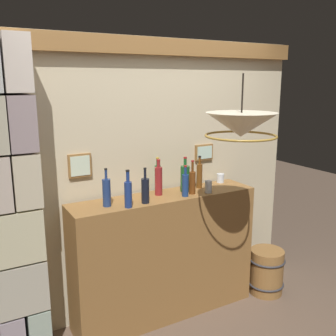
{
  "coord_description": "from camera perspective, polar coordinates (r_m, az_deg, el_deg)",
  "views": [
    {
      "loc": [
        -1.52,
        -1.9,
        2.06
      ],
      "look_at": [
        0.0,
        0.78,
        1.36
      ],
      "focal_mm": 40.99,
      "sensor_mm": 36.0,
      "label": 1
    }
  ],
  "objects": [
    {
      "name": "panelled_rear_partition",
      "position": [
        3.45,
        -2.56,
        -0.19
      ],
      "size": [
        3.01,
        0.15,
        2.42
      ],
      "color": "beige",
      "rests_on": "ground"
    },
    {
      "name": "stone_pillar",
      "position": [
        2.98,
        -22.13,
        -5.06
      ],
      "size": [
        0.37,
        0.37,
        2.36
      ],
      "color": "gray",
      "rests_on": "ground"
    },
    {
      "name": "bar_shelf_unit",
      "position": [
        3.47,
        -0.42,
        -12.93
      ],
      "size": [
        1.66,
        0.37,
        1.11
      ],
      "primitive_type": "cube",
      "color": "olive",
      "rests_on": "ground"
    },
    {
      "name": "liquor_bottle_sherry",
      "position": [
        3.3,
        3.64,
        -2.05
      ],
      "size": [
        0.06,
        0.06,
        0.3
      ],
      "color": "#653312",
      "rests_on": "bar_shelf_unit"
    },
    {
      "name": "liquor_bottle_brandy",
      "position": [
        3.05,
        -3.4,
        -3.29
      ],
      "size": [
        0.06,
        0.06,
        0.29
      ],
      "color": "black",
      "rests_on": "bar_shelf_unit"
    },
    {
      "name": "liquor_bottle_vodka",
      "position": [
        3.49,
        4.69,
        -1.03
      ],
      "size": [
        0.05,
        0.05,
        0.3
      ],
      "color": "brown",
      "rests_on": "bar_shelf_unit"
    },
    {
      "name": "liquor_bottle_tequila",
      "position": [
        3.35,
        -1.57,
        -1.44
      ],
      "size": [
        0.05,
        0.05,
        0.31
      ],
      "color": "#1B4D24",
      "rests_on": "bar_shelf_unit"
    },
    {
      "name": "liquor_bottle_scotch",
      "position": [
        3.22,
        2.58,
        -2.45
      ],
      "size": [
        0.06,
        0.06,
        0.27
      ],
      "color": "navy",
      "rests_on": "bar_shelf_unit"
    },
    {
      "name": "liquor_bottle_whiskey",
      "position": [
        3.0,
        -9.12,
        -3.56
      ],
      "size": [
        0.06,
        0.06,
        0.3
      ],
      "color": "navy",
      "rests_on": "bar_shelf_unit"
    },
    {
      "name": "liquor_bottle_port",
      "position": [
        3.37,
        2.54,
        -1.5
      ],
      "size": [
        0.08,
        0.08,
        0.31
      ],
      "color": "#1A5423",
      "rests_on": "bar_shelf_unit"
    },
    {
      "name": "liquor_bottle_mezcal",
      "position": [
        3.25,
        -1.42,
        -1.82
      ],
      "size": [
        0.06,
        0.06,
        0.31
      ],
      "color": "maroon",
      "rests_on": "bar_shelf_unit"
    },
    {
      "name": "liquor_bottle_gin",
      "position": [
        2.95,
        -5.95,
        -3.73
      ],
      "size": [
        0.06,
        0.06,
        0.3
      ],
      "color": "navy",
      "rests_on": "bar_shelf_unit"
    },
    {
      "name": "glass_tumbler_rocks",
      "position": [
        3.71,
        7.79,
        -1.49
      ],
      "size": [
        0.07,
        0.07,
        0.08
      ],
      "color": "silver",
      "rests_on": "bar_shelf_unit"
    },
    {
      "name": "glass_tumbler_highball",
      "position": [
        3.36,
        6.03,
        -2.77
      ],
      "size": [
        0.06,
        0.06,
        0.11
      ],
      "color": "silver",
      "rests_on": "bar_shelf_unit"
    },
    {
      "name": "pendant_lamp",
      "position": [
        2.74,
        10.82,
        6.2
      ],
      "size": [
        0.51,
        0.51,
        0.44
      ],
      "color": "#EFE5C6"
    },
    {
      "name": "wooden_barrel",
      "position": [
        4.05,
        14.41,
        -14.64
      ],
      "size": [
        0.35,
        0.35,
        0.45
      ],
      "color": "olive",
      "rests_on": "ground"
    }
  ]
}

